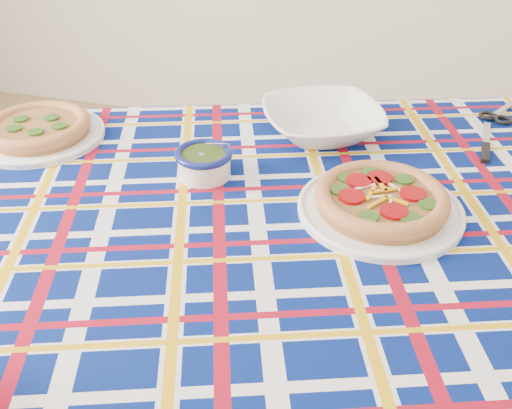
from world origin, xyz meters
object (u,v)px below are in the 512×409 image
(main_focaccia_plate, at_px, (381,199))
(pesto_bowl, at_px, (204,161))
(serving_bowl, at_px, (322,121))
(dining_table, at_px, (292,244))

(main_focaccia_plate, height_order, pesto_bowl, pesto_bowl)
(main_focaccia_plate, height_order, serving_bowl, serving_bowl)
(dining_table, bearing_deg, pesto_bowl, 138.86)
(dining_table, xyz_separation_m, main_focaccia_plate, (0.16, 0.05, 0.11))
(dining_table, distance_m, main_focaccia_plate, 0.20)
(main_focaccia_plate, xyz_separation_m, serving_bowl, (-0.17, 0.30, 0.00))
(pesto_bowl, bearing_deg, main_focaccia_plate, -6.09)
(dining_table, height_order, serving_bowl, serving_bowl)
(serving_bowl, bearing_deg, main_focaccia_plate, -60.71)
(dining_table, relative_size, pesto_bowl, 15.10)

